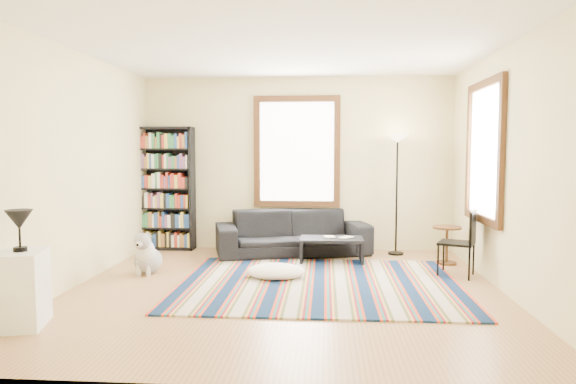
# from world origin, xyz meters

# --- Properties ---
(floor) EXTENTS (5.00, 5.00, 0.10)m
(floor) POSITION_xyz_m (0.00, 0.00, -0.05)
(floor) COLOR tan
(floor) RESTS_ON ground
(ceiling) EXTENTS (5.00, 5.00, 0.10)m
(ceiling) POSITION_xyz_m (0.00, 0.00, 2.85)
(ceiling) COLOR white
(ceiling) RESTS_ON floor
(wall_back) EXTENTS (5.00, 0.10, 2.80)m
(wall_back) POSITION_xyz_m (0.00, 2.55, 1.40)
(wall_back) COLOR beige
(wall_back) RESTS_ON floor
(wall_front) EXTENTS (5.00, 0.10, 2.80)m
(wall_front) POSITION_xyz_m (0.00, -2.55, 1.40)
(wall_front) COLOR beige
(wall_front) RESTS_ON floor
(wall_left) EXTENTS (0.10, 5.00, 2.80)m
(wall_left) POSITION_xyz_m (-2.55, 0.00, 1.40)
(wall_left) COLOR beige
(wall_left) RESTS_ON floor
(wall_right) EXTENTS (0.10, 5.00, 2.80)m
(wall_right) POSITION_xyz_m (2.55, 0.00, 1.40)
(wall_right) COLOR beige
(wall_right) RESTS_ON floor
(window_back) EXTENTS (1.20, 0.06, 1.60)m
(window_back) POSITION_xyz_m (0.00, 2.47, 1.60)
(window_back) COLOR white
(window_back) RESTS_ON wall_back
(window_right) EXTENTS (0.06, 1.20, 1.60)m
(window_right) POSITION_xyz_m (2.47, 0.80, 1.60)
(window_right) COLOR white
(window_right) RESTS_ON wall_right
(rug) EXTENTS (3.36, 2.69, 0.02)m
(rug) POSITION_xyz_m (0.40, 0.25, 0.01)
(rug) COLOR #0D2142
(rug) RESTS_ON floor
(sofa) EXTENTS (1.51, 2.50, 0.68)m
(sofa) POSITION_xyz_m (-0.04, 2.05, 0.34)
(sofa) COLOR black
(sofa) RESTS_ON floor
(bookshelf) EXTENTS (0.90, 0.30, 2.00)m
(bookshelf) POSITION_xyz_m (-2.13, 2.32, 1.00)
(bookshelf) COLOR black
(bookshelf) RESTS_ON floor
(coffee_table) EXTENTS (1.00, 0.72, 0.36)m
(coffee_table) POSITION_xyz_m (0.56, 1.50, 0.18)
(coffee_table) COLOR black
(coffee_table) RESTS_ON floor
(book_a) EXTENTS (0.22, 0.18, 0.02)m
(book_a) POSITION_xyz_m (0.46, 1.50, 0.37)
(book_a) COLOR beige
(book_a) RESTS_ON coffee_table
(book_b) EXTENTS (0.24, 0.25, 0.02)m
(book_b) POSITION_xyz_m (0.71, 1.55, 0.37)
(book_b) COLOR beige
(book_b) RESTS_ON coffee_table
(floor_cushion) EXTENTS (0.79, 0.61, 0.19)m
(floor_cushion) POSITION_xyz_m (-0.16, 0.50, 0.09)
(floor_cushion) COLOR white
(floor_cushion) RESTS_ON floor
(floor_lamp) EXTENTS (0.32, 0.32, 1.86)m
(floor_lamp) POSITION_xyz_m (1.57, 2.15, 0.93)
(floor_lamp) COLOR black
(floor_lamp) RESTS_ON floor
(side_table) EXTENTS (0.44, 0.44, 0.54)m
(side_table) POSITION_xyz_m (2.20, 1.52, 0.27)
(side_table) COLOR #4F2D13
(side_table) RESTS_ON floor
(folding_chair) EXTENTS (0.54, 0.53, 0.86)m
(folding_chair) POSITION_xyz_m (2.15, 0.79, 0.43)
(folding_chair) COLOR black
(folding_chair) RESTS_ON floor
(white_cabinet) EXTENTS (0.49, 0.58, 0.70)m
(white_cabinet) POSITION_xyz_m (-2.30, -1.45, 0.35)
(white_cabinet) COLOR white
(white_cabinet) RESTS_ON floor
(table_lamp) EXTENTS (0.32, 0.32, 0.38)m
(table_lamp) POSITION_xyz_m (-2.30, -1.45, 0.89)
(table_lamp) COLOR black
(table_lamp) RESTS_ON white_cabinet
(dog) EXTENTS (0.42, 0.58, 0.56)m
(dog) POSITION_xyz_m (-1.86, 0.66, 0.28)
(dog) COLOR #ACACAC
(dog) RESTS_ON floor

